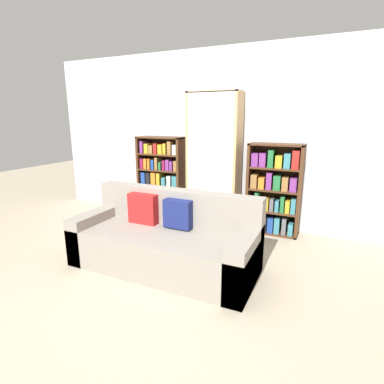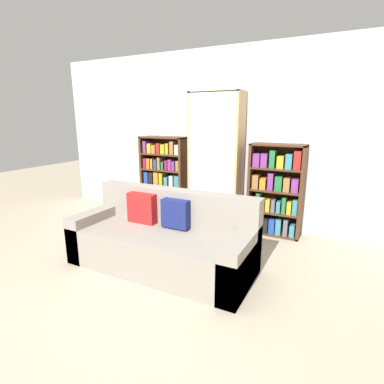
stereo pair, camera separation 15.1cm
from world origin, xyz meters
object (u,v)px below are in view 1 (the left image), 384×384
Objects in this scene: bookshelf_right at (274,191)px; wine_bottle at (231,233)px; bookshelf_left at (162,178)px; display_cabinet at (214,161)px; couch at (165,241)px.

bookshelf_right reaches higher than wine_bottle.
bookshelf_left reaches higher than wine_bottle.
bookshelf_left is at bearing 179.02° from display_cabinet.
bookshelf_right is at bearing 55.82° from wine_bottle.
wine_bottle is (0.50, -0.62, -0.87)m from display_cabinet.
bookshelf_right is 3.74× the size of wine_bottle.
display_cabinet is at bearing -179.00° from bookshelf_right.
display_cabinet is at bearing 90.34° from couch.
couch is at bearing -120.21° from bookshelf_right.
wine_bottle is at bearing -51.39° from display_cabinet.
display_cabinet is 1.18m from wine_bottle.
couch is at bearing -89.66° from display_cabinet.
display_cabinet reaches higher than wine_bottle.
couch is 1.72m from display_cabinet.
wine_bottle is (0.49, 0.94, -0.16)m from couch.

